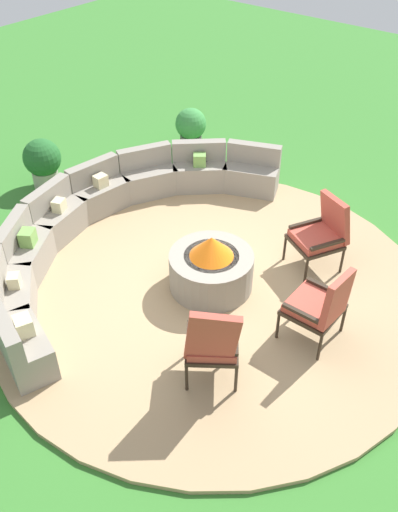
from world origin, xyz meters
The scene contains 9 objects.
ground_plane centered at (0.00, 0.00, 0.00)m, with size 24.00×24.00×0.00m, color #387A2D.
patio_circle centered at (0.00, 0.00, 0.03)m, with size 5.66×5.66×0.06m, color tan.
fire_pit centered at (0.00, 0.00, 0.37)m, with size 1.08×1.08×0.78m.
curved_stone_bench centered at (-0.06, 1.77, 0.37)m, with size 5.29×2.37×0.77m.
lounge_chair_front_left centered at (-1.21, -0.94, 0.64)m, with size 0.76×0.80×1.16m.
lounge_chair_front_right centered at (0.04, -1.52, 0.59)m, with size 0.63×0.58×1.03m.
lounge_chair_back_left centered at (1.26, -0.87, 0.60)m, with size 0.81×0.81×1.05m.
potted_plant_0 centered at (2.93, 2.73, 0.41)m, with size 0.57×0.57×0.75m.
potted_plant_1 centered at (0.33, 3.74, 0.46)m, with size 0.62×0.62×0.84m.
Camera 1 is at (-4.31, -3.24, 4.85)m, focal length 38.58 mm.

